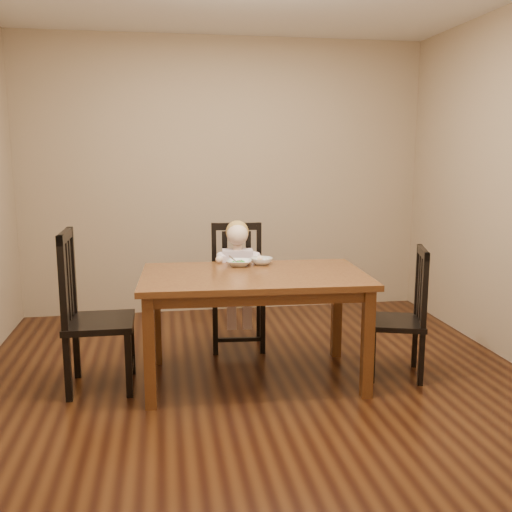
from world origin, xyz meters
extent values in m
cube|color=#3E200D|center=(0.00, 0.00, 0.00)|extent=(4.00, 4.00, 0.01)
cube|color=#9C8263|center=(0.00, 2.00, 1.35)|extent=(4.00, 0.01, 2.70)
cube|color=#9C8263|center=(0.00, -2.00, 1.35)|extent=(4.00, 0.01, 2.70)
cube|color=#482210|center=(-0.01, 0.11, 0.75)|extent=(1.59, 0.99, 0.04)
cube|color=#482210|center=(-0.01, 0.11, 0.69)|extent=(1.46, 0.87, 0.08)
cube|color=#482210|center=(-0.73, -0.25, 0.37)|extent=(0.08, 0.08, 0.73)
cube|color=#482210|center=(0.67, -0.31, 0.37)|extent=(0.08, 0.08, 0.73)
cube|color=#482210|center=(-0.70, 0.53, 0.37)|extent=(0.08, 0.08, 0.73)
cube|color=#482210|center=(0.71, 0.47, 0.37)|extent=(0.08, 0.08, 0.73)
cube|color=black|center=(-0.03, 0.82, 0.43)|extent=(0.47, 0.45, 0.04)
cube|color=black|center=(0.17, 0.99, 0.20)|extent=(0.04, 0.04, 0.41)
cube|color=black|center=(-0.21, 1.02, 0.20)|extent=(0.04, 0.04, 0.41)
cube|color=black|center=(0.14, 0.63, 0.20)|extent=(0.04, 0.04, 0.41)
cube|color=black|center=(-0.24, 0.66, 0.20)|extent=(0.04, 0.04, 0.41)
cube|color=black|center=(0.17, 0.99, 0.73)|extent=(0.04, 0.04, 0.57)
cube|color=black|center=(-0.21, 1.02, 0.73)|extent=(0.04, 0.04, 0.57)
cube|color=black|center=(-0.02, 1.00, 0.99)|extent=(0.42, 0.07, 0.06)
cube|color=black|center=(0.08, 0.99, 0.70)|extent=(0.05, 0.02, 0.49)
cube|color=black|center=(-0.02, 1.00, 0.70)|extent=(0.05, 0.02, 0.49)
cube|color=black|center=(-0.12, 1.01, 0.70)|extent=(0.05, 0.02, 0.49)
cube|color=black|center=(-1.07, 0.15, 0.46)|extent=(0.45, 0.47, 0.04)
cube|color=black|center=(-1.26, 0.35, 0.22)|extent=(0.04, 0.04, 0.44)
cube|color=black|center=(-1.26, -0.06, 0.22)|extent=(0.04, 0.04, 0.44)
cube|color=black|center=(-0.87, 0.35, 0.22)|extent=(0.04, 0.04, 0.44)
cube|color=black|center=(-0.87, -0.05, 0.22)|extent=(0.04, 0.04, 0.44)
cube|color=black|center=(-1.26, 0.35, 0.79)|extent=(0.04, 0.04, 0.61)
cube|color=black|center=(-1.26, -0.06, 0.79)|extent=(0.04, 0.04, 0.61)
cube|color=black|center=(-1.26, 0.15, 1.06)|extent=(0.04, 0.45, 0.06)
cube|color=black|center=(-1.26, 0.25, 0.75)|extent=(0.02, 0.05, 0.52)
cube|color=black|center=(-1.26, 0.15, 0.75)|extent=(0.02, 0.05, 0.52)
cube|color=black|center=(-1.26, 0.04, 0.75)|extent=(0.02, 0.05, 0.52)
cube|color=black|center=(1.01, 0.03, 0.40)|extent=(0.49, 0.50, 0.04)
cube|color=black|center=(1.11, -0.19, 0.19)|extent=(0.05, 0.05, 0.38)
cube|color=black|center=(1.22, 0.15, 0.19)|extent=(0.05, 0.05, 0.38)
cube|color=black|center=(0.80, -0.09, 0.19)|extent=(0.05, 0.05, 0.38)
cube|color=black|center=(0.90, 0.25, 0.19)|extent=(0.05, 0.05, 0.38)
cube|color=black|center=(1.11, -0.19, 0.68)|extent=(0.05, 0.05, 0.52)
cube|color=black|center=(1.22, 0.15, 0.68)|extent=(0.05, 0.05, 0.52)
cube|color=black|center=(1.17, -0.02, 0.91)|extent=(0.15, 0.38, 0.06)
cube|color=black|center=(1.14, -0.11, 0.65)|extent=(0.03, 0.04, 0.45)
cube|color=black|center=(1.17, -0.02, 0.65)|extent=(0.03, 0.04, 0.45)
cube|color=black|center=(1.19, 0.07, 0.65)|extent=(0.03, 0.04, 0.45)
imported|color=silver|center=(-0.08, 0.39, 0.80)|extent=(0.22, 0.22, 0.04)
imported|color=silver|center=(0.10, 0.42, 0.80)|extent=(0.20, 0.20, 0.05)
cube|color=silver|center=(-0.12, 0.37, 0.82)|extent=(0.07, 0.13, 0.05)
cube|color=silver|center=(-0.12, 0.37, 0.81)|extent=(0.04, 0.05, 0.01)
camera|label=1|loc=(-0.62, -3.70, 1.60)|focal=40.00mm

